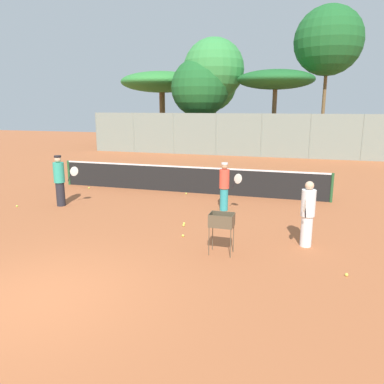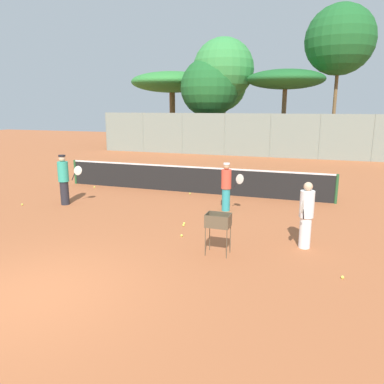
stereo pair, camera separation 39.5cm
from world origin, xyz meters
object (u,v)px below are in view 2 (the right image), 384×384
object	(u,v)px
player_yellow_shirt	(64,179)
ball_cart	(218,224)
player_white_outfit	(306,215)
parked_car	(209,142)
tennis_net	(191,179)
player_red_cap	(226,186)

from	to	relation	value
player_yellow_shirt	ball_cart	bearing A→B (deg)	-35.77
player_white_outfit	parked_car	bearing A→B (deg)	-147.85
tennis_net	player_yellow_shirt	bearing A→B (deg)	-138.00
tennis_net	parked_car	world-z (taller)	parked_car
ball_cart	parked_car	distance (m)	21.59
tennis_net	player_red_cap	world-z (taller)	player_red_cap
player_white_outfit	player_yellow_shirt	bearing A→B (deg)	-91.47
player_red_cap	parked_car	size ratio (longest dim) A/B	0.38
player_white_outfit	player_yellow_shirt	size ratio (longest dim) A/B	0.93
player_white_outfit	ball_cart	bearing A→B (deg)	-50.45
player_yellow_shirt	tennis_net	bearing A→B (deg)	29.31
ball_cart	player_yellow_shirt	bearing A→B (deg)	156.91
player_white_outfit	player_red_cap	bearing A→B (deg)	-125.74
player_yellow_shirt	parked_car	world-z (taller)	player_yellow_shirt
tennis_net	player_yellow_shirt	world-z (taller)	player_yellow_shirt
tennis_net	parked_car	xyz separation A→B (m)	(-3.53, 14.74, 0.10)
player_yellow_shirt	ball_cart	xyz separation A→B (m)	(6.32, -2.69, -0.17)
player_white_outfit	parked_car	world-z (taller)	player_white_outfit
player_red_cap	ball_cart	world-z (taller)	player_red_cap
player_red_cap	parked_car	world-z (taller)	player_red_cap
tennis_net	ball_cart	xyz separation A→B (m)	(2.73, -5.93, 0.19)
ball_cart	player_red_cap	bearing A→B (deg)	101.02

